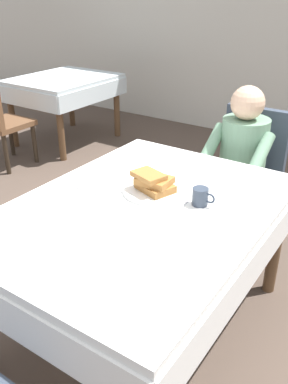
{
  "coord_description": "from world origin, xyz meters",
  "views": [
    {
      "loc": [
        0.96,
        -1.41,
        1.67
      ],
      "look_at": [
        -0.02,
        0.04,
        0.79
      ],
      "focal_mm": 38.87,
      "sensor_mm": 36.0,
      "label": 1
    }
  ],
  "objects_px": {
    "cup_coffee": "(201,197)",
    "background_table_far": "(64,88)",
    "fork_left_of_plate": "(119,185)",
    "breakfast_stack": "(153,182)",
    "diner_person": "(241,156)",
    "spoon_near_edge": "(114,218)",
    "plate_breakfast": "(152,192)",
    "dining_table_main": "(142,222)",
    "chair_diner": "(247,168)",
    "knife_right_of_plate": "(183,204)"
  },
  "relations": [
    {
      "from": "background_table_far",
      "to": "spoon_near_edge",
      "type": "bearing_deg",
      "value": -42.03
    },
    {
      "from": "breakfast_stack",
      "to": "spoon_near_edge",
      "type": "xyz_separation_m",
      "value": [
        -0.01,
        -0.31,
        -0.06
      ]
    },
    {
      "from": "breakfast_stack",
      "to": "background_table_far",
      "type": "height_order",
      "value": "breakfast_stack"
    },
    {
      "from": "chair_diner",
      "to": "diner_person",
      "type": "bearing_deg",
      "value": 90.0
    },
    {
      "from": "chair_diner",
      "to": "background_table_far",
      "type": "relative_size",
      "value": 0.83
    },
    {
      "from": "plate_breakfast",
      "to": "spoon_near_edge",
      "type": "distance_m",
      "value": 0.3
    },
    {
      "from": "dining_table_main",
      "to": "breakfast_stack",
      "type": "xyz_separation_m",
      "value": [
        -0.03,
        0.14,
        0.15
      ]
    },
    {
      "from": "diner_person",
      "to": "fork_left_of_plate",
      "type": "height_order",
      "value": "diner_person"
    },
    {
      "from": "plate_breakfast",
      "to": "breakfast_stack",
      "type": "relative_size",
      "value": 1.26
    },
    {
      "from": "spoon_near_edge",
      "to": "diner_person",
      "type": "bearing_deg",
      "value": 67.69
    },
    {
      "from": "fork_left_of_plate",
      "to": "spoon_near_edge",
      "type": "bearing_deg",
      "value": -143.91
    },
    {
      "from": "diner_person",
      "to": "fork_left_of_plate",
      "type": "xyz_separation_m",
      "value": [
        -0.3,
        -0.9,
        0.07
      ]
    },
    {
      "from": "chair_diner",
      "to": "diner_person",
      "type": "distance_m",
      "value": 0.21
    },
    {
      "from": "knife_right_of_plate",
      "to": "plate_breakfast",
      "type": "bearing_deg",
      "value": 81.47
    },
    {
      "from": "diner_person",
      "to": "spoon_near_edge",
      "type": "relative_size",
      "value": 7.47
    },
    {
      "from": "background_table_far",
      "to": "fork_left_of_plate",
      "type": "bearing_deg",
      "value": -40.34
    },
    {
      "from": "diner_person",
      "to": "knife_right_of_plate",
      "type": "distance_m",
      "value": 0.9
    },
    {
      "from": "chair_diner",
      "to": "plate_breakfast",
      "type": "height_order",
      "value": "chair_diner"
    },
    {
      "from": "fork_left_of_plate",
      "to": "plate_breakfast",
      "type": "bearing_deg",
      "value": -81.49
    },
    {
      "from": "dining_table_main",
      "to": "diner_person",
      "type": "bearing_deg",
      "value": 85.53
    },
    {
      "from": "chair_diner",
      "to": "spoon_near_edge",
      "type": "bearing_deg",
      "value": 84.97
    },
    {
      "from": "cup_coffee",
      "to": "fork_left_of_plate",
      "type": "relative_size",
      "value": 0.63
    },
    {
      "from": "breakfast_stack",
      "to": "fork_left_of_plate",
      "type": "xyz_separation_m",
      "value": [
        -0.2,
        -0.02,
        -0.06
      ]
    },
    {
      "from": "breakfast_stack",
      "to": "cup_coffee",
      "type": "bearing_deg",
      "value": 5.19
    },
    {
      "from": "cup_coffee",
      "to": "background_table_far",
      "type": "distance_m",
      "value": 3.18
    },
    {
      "from": "diner_person",
      "to": "chair_diner",
      "type": "bearing_deg",
      "value": -90.0
    },
    {
      "from": "cup_coffee",
      "to": "fork_left_of_plate",
      "type": "distance_m",
      "value": 0.45
    },
    {
      "from": "fork_left_of_plate",
      "to": "knife_right_of_plate",
      "type": "distance_m",
      "value": 0.38
    },
    {
      "from": "dining_table_main",
      "to": "fork_left_of_plate",
      "type": "bearing_deg",
      "value": 153.01
    },
    {
      "from": "fork_left_of_plate",
      "to": "knife_right_of_plate",
      "type": "relative_size",
      "value": 0.9
    },
    {
      "from": "dining_table_main",
      "to": "breakfast_stack",
      "type": "height_order",
      "value": "breakfast_stack"
    },
    {
      "from": "cup_coffee",
      "to": "dining_table_main",
      "type": "bearing_deg",
      "value": -143.75
    },
    {
      "from": "spoon_near_edge",
      "to": "background_table_far",
      "type": "relative_size",
      "value": 0.13
    },
    {
      "from": "fork_left_of_plate",
      "to": "cup_coffee",
      "type": "bearing_deg",
      "value": -81.6
    },
    {
      "from": "plate_breakfast",
      "to": "spoon_near_edge",
      "type": "height_order",
      "value": "plate_breakfast"
    },
    {
      "from": "chair_diner",
      "to": "cup_coffee",
      "type": "height_order",
      "value": "chair_diner"
    },
    {
      "from": "cup_coffee",
      "to": "spoon_near_edge",
      "type": "bearing_deg",
      "value": -128.15
    },
    {
      "from": "background_table_far",
      "to": "chair_diner",
      "type": "bearing_deg",
      "value": -17.67
    },
    {
      "from": "chair_diner",
      "to": "plate_breakfast",
      "type": "distance_m",
      "value": 1.06
    },
    {
      "from": "diner_person",
      "to": "breakfast_stack",
      "type": "xyz_separation_m",
      "value": [
        -0.11,
        -0.88,
        0.13
      ]
    },
    {
      "from": "breakfast_stack",
      "to": "spoon_near_edge",
      "type": "relative_size",
      "value": 1.48
    },
    {
      "from": "plate_breakfast",
      "to": "background_table_far",
      "type": "height_order",
      "value": "plate_breakfast"
    },
    {
      "from": "spoon_near_edge",
      "to": "fork_left_of_plate",
      "type": "bearing_deg",
      "value": 106.95
    },
    {
      "from": "plate_breakfast",
      "to": "knife_right_of_plate",
      "type": "xyz_separation_m",
      "value": [
        0.19,
        -0.02,
        -0.01
      ]
    },
    {
      "from": "chair_diner",
      "to": "plate_breakfast",
      "type": "relative_size",
      "value": 3.32
    },
    {
      "from": "dining_table_main",
      "to": "cup_coffee",
      "type": "distance_m",
      "value": 0.3
    },
    {
      "from": "breakfast_stack",
      "to": "dining_table_main",
      "type": "bearing_deg",
      "value": -78.54
    },
    {
      "from": "dining_table_main",
      "to": "plate_breakfast",
      "type": "relative_size",
      "value": 5.44
    },
    {
      "from": "chair_diner",
      "to": "cup_coffee",
      "type": "xyz_separation_m",
      "value": [
        0.14,
        -1.01,
        0.25
      ]
    },
    {
      "from": "chair_diner",
      "to": "plate_breakfast",
      "type": "xyz_separation_m",
      "value": [
        -0.11,
        -1.03,
        0.22
      ]
    }
  ]
}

